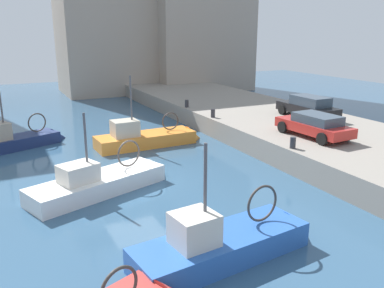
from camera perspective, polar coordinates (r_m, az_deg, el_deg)
The scene contains 12 objects.
water_surface at distance 19.05m, azimuth -7.90°, elevation -5.25°, with size 80.00×80.00×0.00m, color #335675.
quay_wall at distance 24.72m, azimuth 18.21°, elevation 0.46°, with size 9.00×56.00×1.20m, color gray.
fishing_boat_white at distance 18.29m, azimuth -11.97°, elevation -6.01°, with size 6.98×3.93×4.37m.
fishing_boat_orange at distance 24.89m, azimuth -5.82°, elevation 0.16°, with size 6.78×2.19×5.09m.
fishing_boat_blue at distance 13.16m, azimuth 5.21°, elevation -14.72°, with size 6.62×2.48×4.57m.
fishing_boat_navy at distance 26.39m, azimuth -22.51°, elevation -0.06°, with size 5.67×3.46×4.14m.
parked_car_red at distance 22.73m, azimuth 16.70°, elevation 2.56°, with size 2.10×4.39×1.26m.
parked_car_black at distance 27.65m, azimuth 15.86°, elevation 5.03°, with size 1.91×4.43×1.43m.
mooring_bollard_south at distance 20.36m, azimuth 13.85°, elevation 0.17°, with size 0.28×0.28×0.55m, color #2D2D33.
mooring_bollard_mid at distance 26.80m, azimuth 2.93°, elevation 4.30°, with size 0.28×0.28×0.55m, color #2D2D33.
mooring_bollard_north at distance 30.30m, azimuth -0.74°, elevation 5.65°, with size 0.28×0.28×0.55m, color #2D2D33.
waterfront_building_central at distance 46.69m, azimuth -11.53°, elevation 17.40°, with size 10.90×8.23×16.74m.
Camera 1 is at (-5.38, -16.98, 6.77)m, focal length 38.33 mm.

